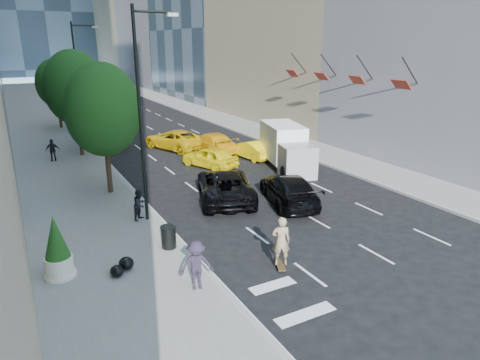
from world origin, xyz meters
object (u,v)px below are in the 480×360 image
box_truck (286,147)px  planter_shrub (57,248)px  black_sedan_lincoln (225,185)px  black_sedan_mercedes (289,189)px  trash_can (169,237)px  city_bus (99,121)px  skateboarder (281,244)px

box_truck → planter_shrub: bearing=-136.2°
black_sedan_lincoln → box_truck: size_ratio=0.92×
black_sedan_mercedes → trash_can: size_ratio=5.98×
trash_can → black_sedan_lincoln: bearing=42.2°
city_bus → trash_can: (-2.08, -24.91, -1.02)m
box_truck → planter_shrub: box_truck is taller
box_truck → planter_shrub: size_ratio=2.73×
black_sedan_mercedes → city_bus: city_bus is taller
box_truck → trash_can: 14.33m
city_bus → box_truck: size_ratio=1.77×
trash_can → black_sedan_mercedes: bearing=16.4°
trash_can → planter_shrub: planter_shrub is taller
skateboarder → black_sedan_lincoln: size_ratio=0.33×
planter_shrub → trash_can: bearing=4.2°
black_sedan_mercedes → box_truck: 7.15m
trash_can → city_bus: bearing=85.2°
planter_shrub → box_truck: bearing=28.1°
planter_shrub → skateboarder: bearing=-22.1°
box_truck → planter_shrub: (-16.08, -8.58, -0.22)m
black_sedan_lincoln → city_bus: bearing=-62.5°
black_sedan_mercedes → box_truck: bearing=-105.6°
planter_shrub → black_sedan_mercedes: bearing=12.1°
city_bus → black_sedan_lincoln: bearing=-78.7°
box_truck → skateboarder: bearing=-109.5°
black_sedan_mercedes → black_sedan_lincoln: bearing=-20.2°
city_bus → box_truck: 19.22m
black_sedan_mercedes → city_bus: (-5.72, 22.61, 0.83)m
black_sedan_mercedes → city_bus: size_ratio=0.48×
trash_can → planter_shrub: 4.47m
city_bus → trash_can: city_bus is taller
black_sedan_mercedes → planter_shrub: 12.49m
skateboarder → box_truck: bearing=-100.4°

